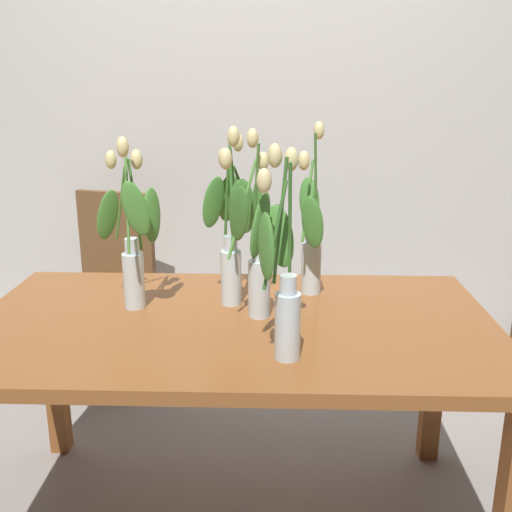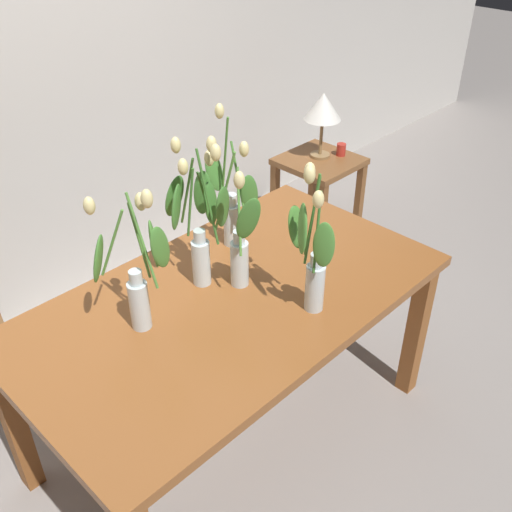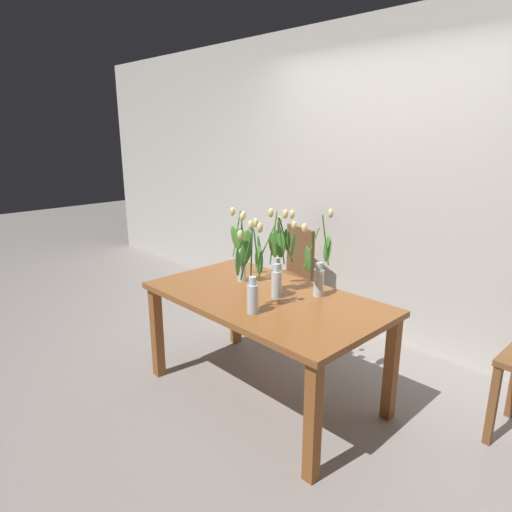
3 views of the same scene
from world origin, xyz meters
name	(u,v)px [view 3 (image 3 of 3)]	position (x,y,z in m)	size (l,w,h in m)	color
ground_plane	(264,394)	(0.00, 0.00, 0.00)	(18.00, 18.00, 0.00)	gray
room_wall_rear	(387,185)	(0.00, 1.46, 1.35)	(9.00, 0.10, 2.70)	beige
dining_table	(265,308)	(0.00, 0.00, 0.65)	(1.60, 0.90, 0.74)	brown
tulip_vase_0	(241,254)	(-0.33, 0.09, 0.95)	(0.24, 0.22, 0.55)	silver
tulip_vase_1	(318,271)	(0.25, 0.25, 0.92)	(0.10, 0.26, 0.58)	silver
tulip_vase_2	(274,269)	(0.06, 0.03, 0.93)	(0.14, 0.27, 0.57)	silver
tulip_vase_3	(251,279)	(0.14, -0.26, 0.95)	(0.15, 0.20, 0.56)	silver
tulip_vase_4	(280,257)	(-0.01, 0.15, 0.97)	(0.23, 0.25, 0.58)	silver
dining_chair	(291,271)	(-0.69, 1.04, 0.52)	(0.49, 0.49, 0.93)	brown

